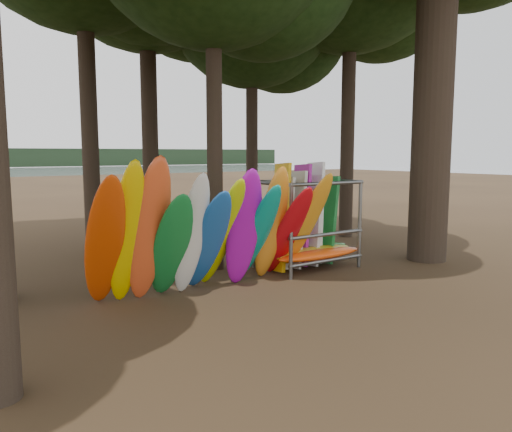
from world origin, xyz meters
TOP-DOWN VIEW (x-y plane):
  - ground at (0.00, 0.00)m, footprint 120.00×120.00m
  - kayak_row at (-2.18, 0.64)m, footprint 5.45×2.00m
  - storage_rack at (0.88, 1.31)m, footprint 3.07×1.54m

SIDE VIEW (x-z plane):
  - ground at x=0.00m, z-range 0.00..0.00m
  - storage_rack at x=0.88m, z-range -0.31..2.36m
  - kayak_row at x=-2.18m, z-range -0.26..2.75m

